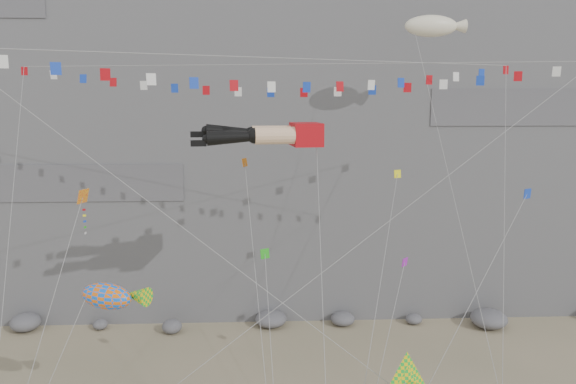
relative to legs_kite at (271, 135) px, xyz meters
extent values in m
cube|color=slate|center=(0.10, 27.21, 8.32)|extent=(80.00, 28.00, 50.00)
cube|color=#B60B12|center=(2.03, 0.27, 0.01)|extent=(1.89, 2.41, 1.32)
cylinder|color=beige|center=(0.20, -0.63, 0.01)|extent=(2.33, 1.24, 0.97)
sphere|color=black|center=(-0.90, -0.76, 0.01)|extent=(0.89, 0.89, 0.89)
cone|color=black|center=(-2.21, -0.93, -0.06)|extent=(2.74, 1.14, 0.91)
cube|color=black|center=(-3.97, -1.15, -0.36)|extent=(0.90, 0.49, 0.32)
cylinder|color=beige|center=(0.04, 0.68, 0.01)|extent=(2.33, 1.24, 0.97)
sphere|color=black|center=(-1.07, 0.54, 0.01)|extent=(0.89, 0.89, 0.89)
cone|color=black|center=(-2.37, 0.38, 0.14)|extent=(2.76, 1.14, 0.97)
cube|color=black|center=(-4.13, 0.15, 0.04)|extent=(0.90, 0.49, 0.32)
cylinder|color=gray|center=(2.06, -6.70, -8.31)|extent=(0.03, 0.03, 21.71)
cylinder|color=gray|center=(-5.87, -3.69, -6.28)|extent=(0.03, 0.03, 27.73)
cylinder|color=gray|center=(6.29, -4.30, -6.26)|extent=(0.03, 0.03, 23.76)
cylinder|color=gray|center=(-11.42, -5.80, -9.84)|extent=(0.03, 0.03, 15.57)
cylinder|color=gray|center=(11.73, 0.21, -4.86)|extent=(0.03, 0.03, 27.43)
cylinder|color=gray|center=(-0.70, -4.19, -9.20)|extent=(0.03, 0.03, 19.07)
cylinder|color=gray|center=(5.20, -6.12, -11.89)|extent=(0.03, 0.03, 14.10)
cylinder|color=gray|center=(5.28, -4.38, -9.68)|extent=(0.03, 0.03, 21.44)
cylinder|color=gray|center=(8.63, -6.50, -9.78)|extent=(0.03, 0.03, 18.12)
camera|label=1|loc=(-0.45, -31.92, 2.13)|focal=35.00mm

